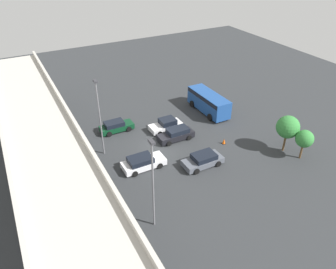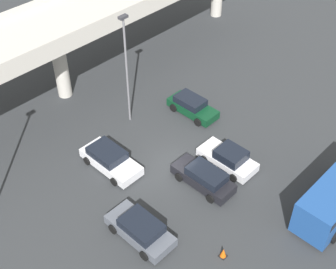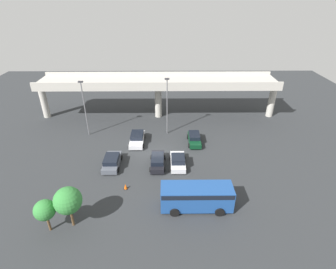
# 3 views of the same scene
# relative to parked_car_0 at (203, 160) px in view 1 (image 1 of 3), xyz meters

# --- Properties ---
(ground_plane) EXTENTS (87.60, 87.60, 0.00)m
(ground_plane) POSITION_rel_parked_car_0_xyz_m (5.79, 2.66, -0.69)
(ground_plane) COLOR #2D3033
(highway_overpass) EXTENTS (42.06, 6.39, 7.45)m
(highway_overpass) POSITION_rel_parked_car_0_xyz_m (5.79, 15.48, 5.47)
(highway_overpass) COLOR #BCB7AD
(highway_overpass) RESTS_ON ground_plane
(parked_car_0) EXTENTS (2.23, 4.56, 1.43)m
(parked_car_0) POSITION_rel_parked_car_0_xyz_m (0.00, 0.00, 0.00)
(parked_car_0) COLOR #515660
(parked_car_0) RESTS_ON ground_plane
(parked_car_1) EXTENTS (2.26, 4.78, 1.42)m
(parked_car_1) POSITION_rel_parked_car_0_xyz_m (2.75, 6.05, -0.01)
(parked_car_1) COLOR silver
(parked_car_1) RESTS_ON ground_plane
(parked_car_2) EXTENTS (2.00, 4.59, 1.50)m
(parked_car_2) POSITION_rel_parked_car_0_xyz_m (6.03, -0.00, 0.03)
(parked_car_2) COLOR black
(parked_car_2) RESTS_ON ground_plane
(parked_car_3) EXTENTS (2.15, 4.33, 1.51)m
(parked_car_3) POSITION_rel_parked_car_0_xyz_m (8.71, -0.01, -0.01)
(parked_car_3) COLOR silver
(parked_car_3) RESTS_ON ground_plane
(parked_car_4) EXTENTS (1.97, 4.31, 1.43)m
(parked_car_4) POSITION_rel_parked_car_0_xyz_m (11.45, 5.90, 0.00)
(parked_car_4) COLOR #0C381E
(parked_car_4) RESTS_ON ground_plane
(shuttle_bus) EXTENTS (7.49, 2.75, 2.75)m
(shuttle_bus) POSITION_rel_parked_car_0_xyz_m (10.32, -7.67, 0.95)
(shuttle_bus) COLOR #1E478C
(shuttle_bus) RESTS_ON ground_plane
(lamp_post_near_aisle) EXTENTS (0.70, 0.35, 9.17)m
(lamp_post_near_aisle) POSITION_rel_parked_car_0_xyz_m (7.35, 8.95, 4.60)
(lamp_post_near_aisle) COLOR slate
(lamp_post_near_aisle) RESTS_ON ground_plane
(lamp_post_mid_lot) EXTENTS (0.70, 0.35, 8.88)m
(lamp_post_mid_lot) POSITION_rel_parked_car_0_xyz_m (-5.26, 8.59, 4.45)
(lamp_post_mid_lot) COLOR slate
(lamp_post_mid_lot) RESTS_ON ground_plane
(tree_front_left) EXTENTS (2.00, 2.00, 3.61)m
(tree_front_left) POSITION_rel_parked_car_0_xyz_m (-4.13, -10.58, 1.89)
(tree_front_left) COLOR brown
(tree_front_left) RESTS_ON ground_plane
(tree_front_centre) EXTENTS (2.65, 2.65, 4.53)m
(tree_front_centre) POSITION_rel_parked_car_0_xyz_m (-2.07, -9.99, 2.50)
(tree_front_centre) COLOR brown
(tree_front_centre) RESTS_ON ground_plane
(traffic_cone) EXTENTS (0.44, 0.44, 0.70)m
(traffic_cone) POSITION_rel_parked_car_0_xyz_m (2.40, -4.64, -0.36)
(traffic_cone) COLOR black
(traffic_cone) RESTS_ON ground_plane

